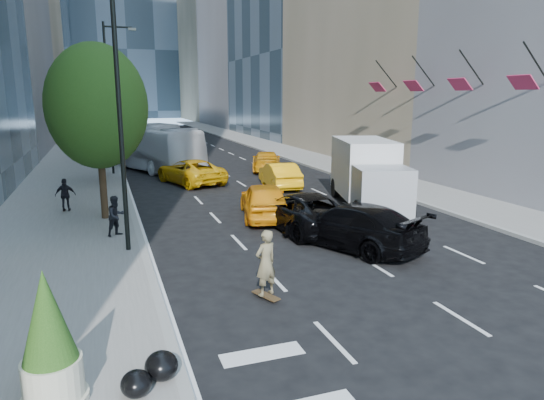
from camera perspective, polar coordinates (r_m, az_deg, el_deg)
name	(u,v)px	position (r m, az deg, el deg)	size (l,w,h in m)	color
ground	(348,270)	(15.76, 8.94, -8.10)	(160.00, 160.00, 0.00)	black
sidewalk_left	(79,162)	(43.34, -21.73, 4.22)	(6.00, 120.00, 0.15)	slate
sidewalk_right	(292,153)	(46.56, 2.38, 5.56)	(4.00, 120.00, 0.15)	slate
tower_right_far	(230,6)	(116.39, -4.93, 21.80)	(20.00, 24.00, 50.00)	#746B50
lamp_near	(123,83)	(16.99, -17.09, 12.98)	(2.13, 0.22, 10.00)	black
lamp_far	(111,90)	(34.98, -18.46, 12.20)	(2.13, 0.22, 10.00)	black
tree_near	(97,107)	(21.98, -19.87, 10.29)	(4.20, 4.20, 7.46)	black
tree_mid	(97,98)	(31.97, -19.88, 11.27)	(4.50, 4.50, 7.99)	black
tree_far	(98,105)	(44.98, -19.78, 10.45)	(3.90, 3.90, 6.92)	black
traffic_signal	(107,108)	(52.99, -18.87, 10.24)	(2.48, 0.53, 5.20)	black
facade_flags	(437,82)	(29.05, 18.87, 13.04)	(1.85, 13.30, 2.05)	black
skateboarder	(266,267)	(13.12, -0.74, -7.92)	(0.67, 0.44, 1.83)	brown
black_sedan_lincoln	(302,211)	(20.07, 3.54, -1.26)	(2.55, 5.52, 1.53)	black
black_sedan_mercedes	(351,225)	(17.83, 9.23, -2.96)	(2.28, 5.62, 1.63)	black
taxi_a	(264,200)	(21.78, -0.94, -0.02)	(1.94, 4.82, 1.64)	orange
taxi_b	(280,175)	(29.12, 0.90, 2.96)	(1.61, 4.62, 1.52)	#FDAE0D
taxi_c	(190,171)	(30.86, -9.58, 3.33)	(2.56, 5.55, 1.54)	#DCA10B
taxi_d	(267,161)	(35.64, -0.65, 4.60)	(2.03, 5.00, 1.45)	orange
city_bus	(147,146)	(37.77, -14.50, 6.13)	(2.86, 12.23, 3.41)	silver
box_truck	(368,174)	(24.21, 11.22, 3.02)	(4.24, 7.26, 3.28)	silver
pedestrian_a	(116,216)	(19.44, -17.86, -1.79)	(0.76, 0.59, 1.55)	black
pedestrian_b	(65,195)	(24.44, -23.13, 0.56)	(0.90, 0.37, 1.53)	black
planter_shrub	(49,341)	(9.42, -24.74, -14.82)	(1.02, 1.02, 2.45)	#BDB89D
garbage_bags	(152,373)	(9.76, -13.99, -19.11)	(1.08, 1.04, 0.54)	black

